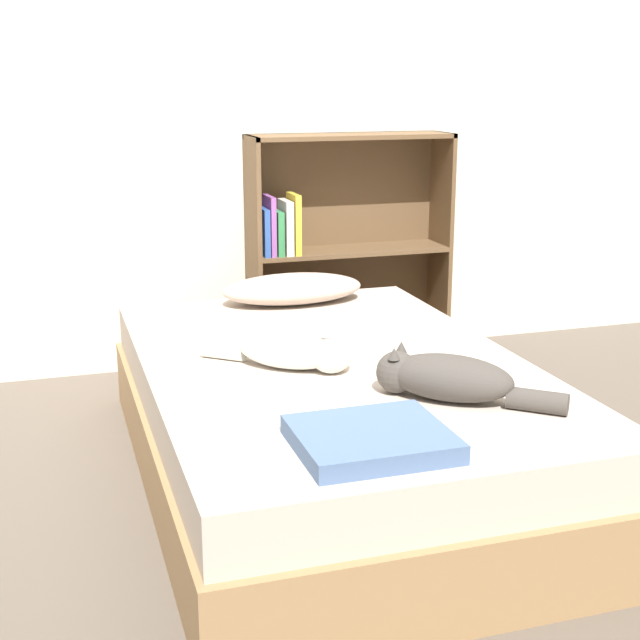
{
  "coord_description": "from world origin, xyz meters",
  "views": [
    {
      "loc": [
        -0.87,
        -2.62,
        1.3
      ],
      "look_at": [
        0.0,
        0.14,
        0.51
      ],
      "focal_mm": 50.0,
      "sensor_mm": 36.0,
      "label": 1
    }
  ],
  "objects": [
    {
      "name": "ground_plane",
      "position": [
        0.0,
        0.0,
        0.0
      ],
      "size": [
        8.0,
        8.0,
        0.0
      ],
      "primitive_type": "plane",
      "color": "brown"
    },
    {
      "name": "bookshelf",
      "position": [
        0.44,
        1.25,
        0.54
      ],
      "size": [
        0.93,
        0.26,
        1.06
      ],
      "color": "brown",
      "rests_on": "ground_plane"
    },
    {
      "name": "wall_back",
      "position": [
        0.0,
        1.38,
        1.25
      ],
      "size": [
        8.0,
        0.06,
        2.5
      ],
      "color": "silver",
      "rests_on": "ground_plane"
    },
    {
      "name": "bed",
      "position": [
        0.0,
        0.0,
        0.2
      ],
      "size": [
        1.24,
        1.93,
        0.41
      ],
      "color": "#99754C",
      "rests_on": "ground_plane"
    },
    {
      "name": "cat_light",
      "position": [
        -0.14,
        -0.04,
        0.47
      ],
      "size": [
        0.44,
        0.39,
        0.16
      ],
      "rotation": [
        0.0,
        0.0,
        5.59
      ],
      "color": "white",
      "rests_on": "bed"
    },
    {
      "name": "cat_dark",
      "position": [
        0.19,
        -0.43,
        0.47
      ],
      "size": [
        0.47,
        0.42,
        0.15
      ],
      "rotation": [
        0.0,
        0.0,
        2.44
      ],
      "color": "#47423D",
      "rests_on": "bed"
    },
    {
      "name": "pillow",
      "position": [
        0.09,
        0.79,
        0.47
      ],
      "size": [
        0.58,
        0.29,
        0.12
      ],
      "color": "#B29E8E",
      "rests_on": "bed"
    },
    {
      "name": "blanket_fold",
      "position": [
        -0.13,
        -0.7,
        0.44
      ],
      "size": [
        0.38,
        0.33,
        0.05
      ],
      "color": "#4C668E",
      "rests_on": "bed"
    }
  ]
}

